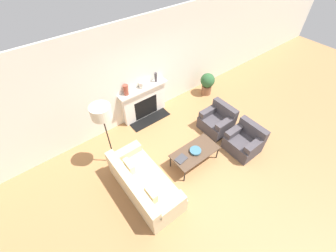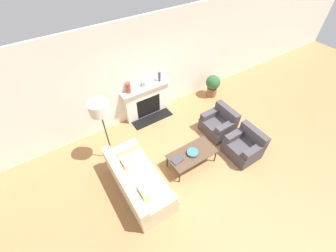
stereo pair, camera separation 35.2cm
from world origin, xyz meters
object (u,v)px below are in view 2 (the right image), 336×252
object	(u,v)px
mantel_vase_left	(128,88)
potted_plant	(213,85)
armchair_far	(219,124)
armchair_near	(244,146)
fireplace	(147,101)
couch	(138,182)
mantel_vase_center_right	(159,77)
bowl	(193,152)
coffee_table	(192,154)
mantel_vase_center_left	(144,84)
book	(177,160)
floor_lamp	(100,113)

from	to	relation	value
mantel_vase_left	potted_plant	xyz separation A→B (m)	(2.79, -0.38, -0.75)
armchair_far	armchair_near	bearing A→B (deg)	-0.00
fireplace	armchair_near	size ratio (longest dim) A/B	1.88
armchair_far	potted_plant	bearing A→B (deg)	145.60
couch	mantel_vase_center_right	size ratio (longest dim) A/B	6.52
bowl	armchair_far	bearing A→B (deg)	20.61
coffee_table	mantel_vase_center_left	bearing A→B (deg)	90.52
mantel_vase_center_right	armchair_near	bearing A→B (deg)	-72.47
coffee_table	mantel_vase_center_right	bearing A→B (deg)	78.12
mantel_vase_left	mantel_vase_center_right	world-z (taller)	mantel_vase_left
mantel_vase_center_right	potted_plant	distance (m)	1.99
armchair_far	mantel_vase_left	distance (m)	2.70
armchair_near	coffee_table	bearing A→B (deg)	-109.56
couch	coffee_table	xyz separation A→B (m)	(1.45, -0.09, 0.09)
couch	bowl	size ratio (longest dim) A/B	6.71
couch	book	distance (m)	1.05
armchair_far	bowl	distance (m)	1.44
bowl	mantel_vase_center_right	world-z (taller)	mantel_vase_center_right
mantel_vase_left	mantel_vase_center_left	xyz separation A→B (m)	(0.48, -0.00, -0.06)
coffee_table	armchair_near	bearing A→B (deg)	-19.56
armchair_near	floor_lamp	xyz separation A→B (m)	(-2.93, 1.75, 1.29)
couch	bowl	xyz separation A→B (m)	(1.45, -0.10, 0.17)
bowl	mantel_vase_center_left	xyz separation A→B (m)	(-0.02, 2.26, 0.65)
book	mantel_vase_center_right	size ratio (longest dim) A/B	1.04
couch	mantel_vase_left	distance (m)	2.53
bowl	floor_lamp	size ratio (longest dim) A/B	0.15
mantel_vase_center_left	potted_plant	size ratio (longest dim) A/B	0.23
bowl	book	world-z (taller)	bowl
coffee_table	book	world-z (taller)	book
fireplace	bowl	bearing A→B (deg)	-90.23
book	floor_lamp	xyz separation A→B (m)	(-1.17, 1.24, 1.13)
couch	book	world-z (taller)	couch
floor_lamp	book	bearing A→B (deg)	-46.57
armchair_far	mantel_vase_left	bearing A→B (deg)	-133.75
mantel_vase_left	book	bearing A→B (deg)	-87.72
floor_lamp	mantel_vase_center_right	size ratio (longest dim) A/B	6.40
couch	armchair_near	distance (m)	2.85
coffee_table	floor_lamp	distance (m)	2.35
armchair_far	bowl	xyz separation A→B (m)	(-1.34, -0.50, 0.18)
book	mantel_vase_center_right	distance (m)	2.51
bowl	mantel_vase_center_right	xyz separation A→B (m)	(0.47, 2.26, 0.71)
couch	potted_plant	xyz separation A→B (m)	(3.74, 1.79, 0.13)
fireplace	mantel_vase_center_right	world-z (taller)	mantel_vase_center_right
armchair_near	mantel_vase_left	world-z (taller)	mantel_vase_left
book	floor_lamp	world-z (taller)	floor_lamp
bowl	book	size ratio (longest dim) A/B	0.93
fireplace	potted_plant	size ratio (longest dim) A/B	1.98
mantel_vase_center_right	potted_plant	xyz separation A→B (m)	(1.81, -0.38, -0.75)
book	bowl	bearing A→B (deg)	-14.24
floor_lamp	mantel_vase_left	world-z (taller)	floor_lamp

